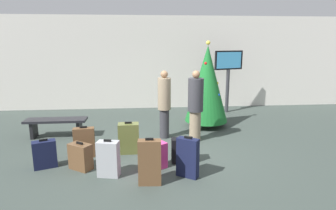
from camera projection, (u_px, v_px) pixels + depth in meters
ground_plane at (163, 150)px, 6.37m from camera, size 16.00×16.00×0.00m
back_wall at (154, 63)px, 10.23m from camera, size 16.00×0.20×3.32m
holiday_tree at (207, 84)px, 7.93m from camera, size 1.22×1.22×2.44m
flight_info_kiosk at (228, 68)px, 9.53m from camera, size 1.04×0.41×2.12m
waiting_bench at (56, 123)px, 7.18m from camera, size 1.53×0.44×0.48m
traveller_0 at (164, 103)px, 7.03m from camera, size 0.42×0.42×1.72m
traveller_1 at (195, 105)px, 6.82m from camera, size 0.50×0.50×1.74m
suitcase_0 at (45, 154)px, 5.44m from camera, size 0.47×0.34×0.58m
suitcase_1 at (150, 162)px, 4.77m from camera, size 0.40×0.20×0.84m
suitcase_2 at (81, 156)px, 5.38m from camera, size 0.49×0.44×0.55m
suitcase_3 at (155, 156)px, 5.40m from camera, size 0.52×0.46×0.55m
suitcase_4 at (108, 159)px, 5.08m from camera, size 0.42×0.29×0.70m
suitcase_5 at (182, 150)px, 5.70m from camera, size 0.44×0.25×0.54m
suitcase_6 at (188, 158)px, 5.05m from camera, size 0.41×0.35×0.77m
suitcase_7 at (129, 138)px, 6.16m from camera, size 0.45×0.28×0.71m
suitcase_8 at (84, 142)px, 5.94m from camera, size 0.44×0.21×0.68m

